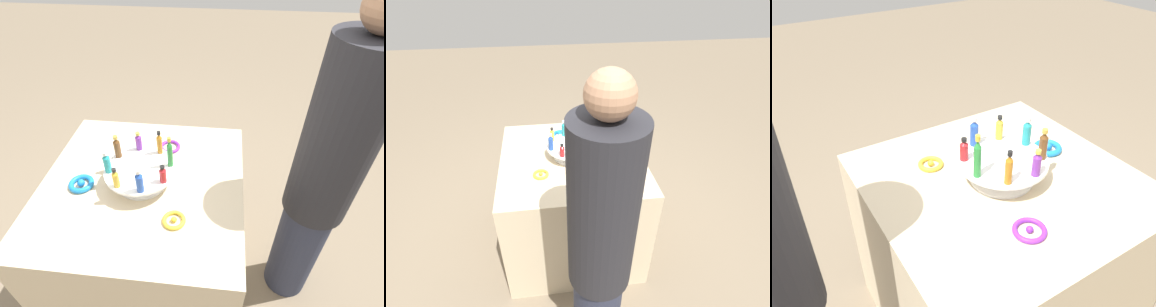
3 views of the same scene
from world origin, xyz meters
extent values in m
plane|color=#756651|center=(0.00, 0.00, 0.00)|extent=(12.00, 12.00, 0.00)
cube|color=beige|center=(0.00, 0.00, 0.40)|extent=(0.92, 0.92, 0.80)
cylinder|color=white|center=(0.00, 0.00, 0.80)|extent=(0.23, 0.23, 0.01)
cylinder|color=white|center=(0.00, 0.00, 0.84)|extent=(0.12, 0.12, 0.06)
cylinder|color=white|center=(0.00, 0.00, 0.88)|extent=(0.32, 0.32, 0.01)
cylinder|color=#234CAD|center=(-0.03, 0.13, 0.93)|extent=(0.03, 0.03, 0.08)
cone|color=#234CAD|center=(-0.03, 0.13, 0.97)|extent=(0.03, 0.03, 0.02)
cylinder|color=silver|center=(-0.03, 0.13, 0.99)|extent=(0.02, 0.02, 0.01)
cylinder|color=#B21E23|center=(-0.12, 0.07, 0.92)|extent=(0.03, 0.03, 0.06)
cone|color=#B21E23|center=(-0.12, 0.07, 0.95)|extent=(0.03, 0.03, 0.01)
cylinder|color=black|center=(-0.12, 0.07, 0.97)|extent=(0.02, 0.02, 0.01)
cylinder|color=#288438|center=(-0.13, -0.03, 0.94)|extent=(0.03, 0.03, 0.11)
cone|color=#288438|center=(-0.13, -0.03, 1.01)|extent=(0.02, 0.02, 0.02)
cylinder|color=gold|center=(-0.13, -0.03, 1.03)|extent=(0.02, 0.02, 0.02)
cylinder|color=#AD6B19|center=(-0.07, -0.12, 0.93)|extent=(0.03, 0.03, 0.09)
cone|color=#AD6B19|center=(-0.07, -0.12, 0.98)|extent=(0.02, 0.02, 0.02)
cylinder|color=black|center=(-0.07, -0.12, 1.00)|extent=(0.02, 0.02, 0.02)
cylinder|color=#702D93|center=(0.03, -0.13, 0.92)|extent=(0.03, 0.03, 0.07)
cone|color=#702D93|center=(0.03, -0.13, 0.96)|extent=(0.03, 0.03, 0.02)
cylinder|color=gold|center=(0.03, -0.13, 0.98)|extent=(0.02, 0.02, 0.01)
cylinder|color=brown|center=(0.12, -0.07, 0.93)|extent=(0.03, 0.03, 0.08)
cone|color=brown|center=(0.12, -0.07, 0.98)|extent=(0.03, 0.03, 0.02)
cylinder|color=#B79338|center=(0.12, -0.07, 0.99)|extent=(0.02, 0.02, 0.01)
cylinder|color=teal|center=(0.13, 0.03, 0.92)|extent=(0.03, 0.03, 0.08)
cone|color=teal|center=(0.13, 0.03, 0.97)|extent=(0.03, 0.03, 0.02)
cylinder|color=silver|center=(0.13, 0.03, 0.99)|extent=(0.02, 0.02, 0.01)
cylinder|color=gold|center=(0.07, 0.12, 0.92)|extent=(0.03, 0.03, 0.07)
cone|color=gold|center=(0.07, 0.12, 0.96)|extent=(0.03, 0.03, 0.02)
cylinder|color=black|center=(0.07, 0.12, 0.98)|extent=(0.02, 0.02, 0.01)
torus|color=gold|center=(-0.18, 0.20, 0.81)|extent=(0.10, 0.10, 0.02)
sphere|color=gold|center=(-0.18, 0.20, 0.81)|extent=(0.02, 0.02, 0.02)
torus|color=purple|center=(-0.09, -0.26, 0.81)|extent=(0.11, 0.11, 0.02)
sphere|color=purple|center=(-0.09, -0.26, 0.81)|extent=(0.02, 0.02, 0.02)
torus|color=blue|center=(0.27, 0.05, 0.81)|extent=(0.11, 0.11, 0.02)
sphere|color=blue|center=(0.27, 0.05, 0.82)|extent=(0.03, 0.03, 0.03)
cylinder|color=#282D42|center=(-0.80, -0.04, 0.35)|extent=(0.24, 0.24, 0.69)
cylinder|color=#232328|center=(-0.80, -0.04, 1.09)|extent=(0.28, 0.28, 0.79)
camera|label=1|loc=(-0.33, 0.93, 1.79)|focal=28.00mm
camera|label=2|loc=(-1.61, 0.17, 1.92)|focal=28.00mm
camera|label=3|loc=(-0.68, -0.84, 1.62)|focal=35.00mm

